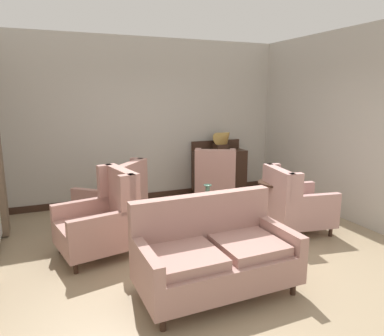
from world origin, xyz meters
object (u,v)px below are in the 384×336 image
settee (214,255)px  gramophone (224,138)px  armchair_near_sideboard (102,221)px  armchair_foreground_right (294,204)px  armchair_far_left (215,181)px  sideboard (219,170)px  porcelain_vase (208,199)px  coffee_table (204,215)px  side_table (275,200)px  armchair_back_corner (116,199)px

settee → gramophone: bearing=59.7°
armchair_near_sideboard → armchair_foreground_right: bearing=71.9°
settee → gramophone: (1.78, 3.21, 0.77)m
armchair_near_sideboard → gramophone: 3.37m
armchair_far_left → sideboard: sideboard is taller
porcelain_vase → armchair_near_sideboard: size_ratio=0.33×
coffee_table → side_table: (1.20, -0.04, 0.09)m
coffee_table → armchair_back_corner: armchair_back_corner is taller
settee → side_table: settee is taller
coffee_table → porcelain_vase: porcelain_vase is taller
coffee_table → settee: bearing=-110.0°
armchair_near_sideboard → side_table: (2.64, -0.06, -0.01)m
porcelain_vase → gramophone: gramophone is taller
armchair_near_sideboard → gramophone: bearing=112.4°
armchair_back_corner → gramophone: bearing=152.2°
sideboard → armchair_foreground_right: bearing=-86.7°
coffee_table → armchair_foreground_right: 1.40m
coffee_table → sideboard: bearing=57.6°
armchair_far_left → settee: bearing=91.0°
gramophone → porcelain_vase: bearing=-123.3°
armchair_far_left → side_table: 1.45m
armchair_far_left → armchair_back_corner: bearing=39.3°
armchair_far_left → gramophone: gramophone is taller
armchair_far_left → coffee_table: bearing=85.3°
coffee_table → armchair_foreground_right: bearing=-12.2°
armchair_near_sideboard → sideboard: 3.30m
armchair_far_left → side_table: armchair_far_left is taller
armchair_far_left → armchair_foreground_right: bearing=134.3°
settee → armchair_back_corner: 2.39m
armchair_near_sideboard → side_table: bearing=77.1°
armchair_far_left → armchair_near_sideboard: (-2.30, -1.35, 0.00)m
settee → armchair_back_corner: armchair_back_corner is taller
armchair_far_left → gramophone: size_ratio=1.98×
porcelain_vase → armchair_far_left: (0.83, 1.42, -0.15)m
coffee_table → armchair_near_sideboard: (-1.44, 0.02, 0.10)m
settee → side_table: size_ratio=2.28×
settee → armchair_far_left: bearing=62.4°
coffee_table → armchair_foreground_right: armchair_foreground_right is taller
porcelain_vase → armchair_back_corner: (-1.11, 1.02, -0.16)m
armchair_near_sideboard → armchair_back_corner: size_ratio=0.92×
side_table → gramophone: (0.09, 1.90, 0.74)m
armchair_near_sideboard → sideboard: bearing=114.2°
porcelain_vase → settee: (-0.53, -1.30, -0.19)m
porcelain_vase → side_table: size_ratio=0.50×
gramophone → armchair_far_left: bearing=-131.5°
coffee_table → armchair_near_sideboard: 1.44m
side_table → porcelain_vase: bearing=-179.4°
side_table → coffee_table: bearing=178.3°
coffee_table → settee: size_ratio=0.46×
coffee_table → gramophone: (1.29, 1.86, 0.83)m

